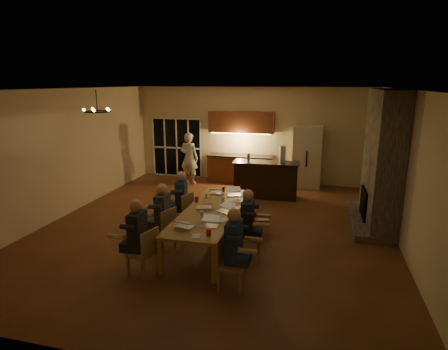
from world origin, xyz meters
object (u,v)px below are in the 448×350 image
chair_right_far (259,217)px  bar_blender (282,154)px  chair_left_far (181,211)px  chair_right_near (232,264)px  person_left_far (182,200)px  redcup_mid (197,199)px  laptop_d (225,207)px  plate_near (220,220)px  chair_left_near (142,252)px  standing_person (189,158)px  mug_front (202,213)px  laptop_e (217,189)px  mug_mid (223,199)px  person_left_mid (163,216)px  redcup_near (209,232)px  laptop_b (209,221)px  plate_far (237,201)px  mug_back (206,196)px  can_cola (223,189)px  can_silver (204,220)px  person_right_mid (248,224)px  refrigerator (307,157)px  chair_right_mid (250,237)px  person_right_near (234,248)px  dining_table (212,226)px  person_left_near (138,237)px  laptop_c (204,203)px  chandelier (97,111)px  chair_left_mid (162,228)px  laptop_a (185,221)px  plate_left (184,224)px

chair_right_far → bar_blender: 3.12m
chair_left_far → chair_right_near: bearing=52.6°
person_left_far → redcup_mid: person_left_far is taller
laptop_d → plate_near: laptop_d is taller
chair_left_near → standing_person: size_ratio=0.51×
mug_front → chair_left_near: bearing=-120.5°
laptop_e → mug_mid: size_ratio=3.20×
person_left_mid → redcup_near: size_ratio=11.50×
laptop_b → plate_far: size_ratio=1.23×
mug_back → can_cola: (0.26, 0.59, 0.01)m
bar_blender → mug_back: bearing=-138.2°
chair_right_far → can_silver: size_ratio=7.42×
chair_right_far → laptop_d: (-0.61, -0.69, 0.42)m
chair_right_near → person_left_mid: (-1.73, 1.21, 0.24)m
person_right_mid → plate_far: 1.23m
chair_right_far → laptop_e: (-1.11, 0.54, 0.42)m
refrigerator → standing_person: bearing=-172.4°
chair_right_mid → standing_person: (-3.00, 5.01, 0.42)m
chair_right_mid → mug_back: (-1.26, 1.28, 0.36)m
person_right_near → mug_front: person_right_near is taller
dining_table → person_right_near: size_ratio=2.36×
person_left_near → laptop_c: bearing=153.5°
person_left_near → person_right_near: size_ratio=1.00×
standing_person → refrigerator: bearing=-165.1°
person_right_mid → laptop_c: 1.18m
redcup_mid → chandelier: bearing=-165.4°
laptop_c → chair_right_far: bearing=-171.4°
laptop_c → laptop_d: (0.49, -0.13, 0.00)m
chair_right_mid → laptop_e: (-1.11, 1.67, 0.42)m
plate_far → chair_left_near: bearing=-117.4°
person_left_far → person_right_near: bearing=28.6°
chair_left_mid → chair_right_near: size_ratio=1.00×
dining_table → laptop_a: laptop_a is taller
mug_back → redcup_mid: size_ratio=0.83×
person_right_near → mug_front: size_ratio=13.80×
laptop_d → can_silver: size_ratio=2.67×
person_left_far → can_cola: (0.81, 0.74, 0.12)m
standing_person → redcup_mid: (1.62, -4.08, -0.06)m
laptop_e → redcup_near: (0.53, -2.47, -0.05)m
laptop_d → refrigerator: bearing=103.8°
chair_left_near → chair_left_far: bearing=-162.2°
person_right_mid → mug_back: 1.72m
laptop_e → plate_far: size_ratio=1.23×
chair_right_far → person_right_mid: (-0.05, -1.08, 0.24)m
person_left_near → bar_blender: size_ratio=2.89×
chair_left_near → person_right_near: 1.67m
plate_left → plate_far: (0.65, 1.60, 0.00)m
can_silver → plate_left: 0.38m
laptop_a → redcup_mid: bearing=-64.6°
chandelier → can_cola: size_ratio=4.68×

